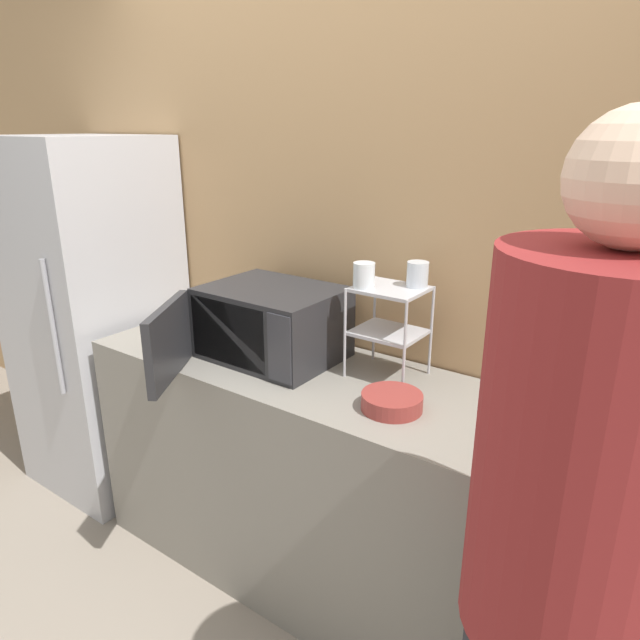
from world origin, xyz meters
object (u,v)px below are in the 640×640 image
glass_back_right (418,274)px  refrigerator (96,319)px  glass_front_left (364,275)px  dish_rack (389,313)px  microwave (267,324)px  person (574,547)px  bowl (392,402)px

glass_back_right → refrigerator: size_ratio=0.05×
glass_front_left → dish_rack: bearing=38.7°
microwave → refrigerator: size_ratio=0.43×
microwave → glass_back_right: bearing=19.3°
microwave → person: person is taller
bowl → refrigerator: 1.74m
dish_rack → refrigerator: (-1.59, -0.16, -0.29)m
glass_back_right → person: 1.07m
dish_rack → bowl: dish_rack is taller
glass_front_left → refrigerator: bearing=-176.3°
glass_back_right → refrigerator: bearing=-172.6°
glass_back_right → refrigerator: 1.73m
microwave → dish_rack: dish_rack is taller
microwave → refrigerator: (-1.12, -0.03, -0.19)m
dish_rack → person: (0.79, -0.67, -0.15)m
dish_rack → glass_back_right: 0.17m
glass_back_right → person: (0.72, -0.73, -0.29)m
microwave → dish_rack: 0.49m
glass_front_left → bowl: bearing=-37.4°
glass_front_left → glass_back_right: size_ratio=1.00×
dish_rack → person: person is taller
person → refrigerator: bearing=167.8°
bowl → dish_rack: bearing=122.9°
refrigerator → glass_back_right: bearing=7.4°
bowl → person: bearing=-34.5°
glass_back_right → bowl: 0.46m
microwave → glass_front_left: (0.39, 0.07, 0.24)m
bowl → person: size_ratio=0.11×
glass_front_left → person: size_ratio=0.05×
bowl → microwave: bearing=170.7°
glass_front_left → bowl: size_ratio=0.45×
glass_front_left → refrigerator: size_ratio=0.05×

